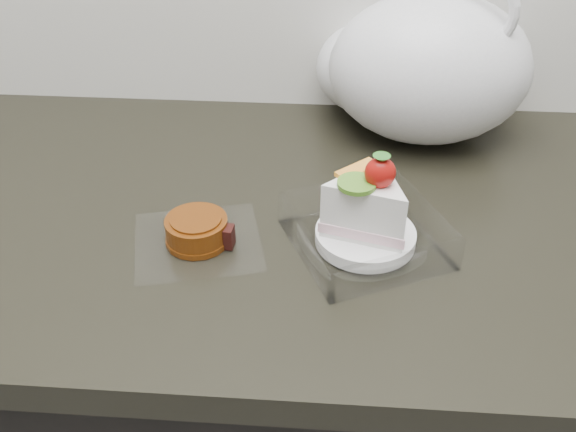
{
  "coord_description": "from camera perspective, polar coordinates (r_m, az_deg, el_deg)",
  "views": [
    {
      "loc": [
        0.05,
        0.99,
        1.39
      ],
      "look_at": [
        0.01,
        1.61,
        0.94
      ],
      "focal_mm": 40.0,
      "sensor_mm": 36.0,
      "label": 1
    }
  ],
  "objects": [
    {
      "name": "cake_tray",
      "position": [
        0.77,
        7.01,
        -0.5
      ],
      "size": [
        0.22,
        0.22,
        0.13
      ],
      "rotation": [
        0.0,
        0.0,
        0.43
      ],
      "color": "white",
      "rests_on": "counter"
    },
    {
      "name": "counter",
      "position": [
        1.17,
        -0.2,
        -17.39
      ],
      "size": [
        2.04,
        0.64,
        0.9
      ],
      "color": "black",
      "rests_on": "ground"
    },
    {
      "name": "plastic_bag",
      "position": [
        1.01,
        11.43,
        12.81
      ],
      "size": [
        0.38,
        0.33,
        0.27
      ],
      "rotation": [
        0.0,
        0.0,
        -0.4
      ],
      "color": "white",
      "rests_on": "counter"
    },
    {
      "name": "mooncake_wrap",
      "position": [
        0.79,
        -7.99,
        -1.46
      ],
      "size": [
        0.18,
        0.18,
        0.04
      ],
      "rotation": [
        0.0,
        0.0,
        0.42
      ],
      "color": "white",
      "rests_on": "counter"
    }
  ]
}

